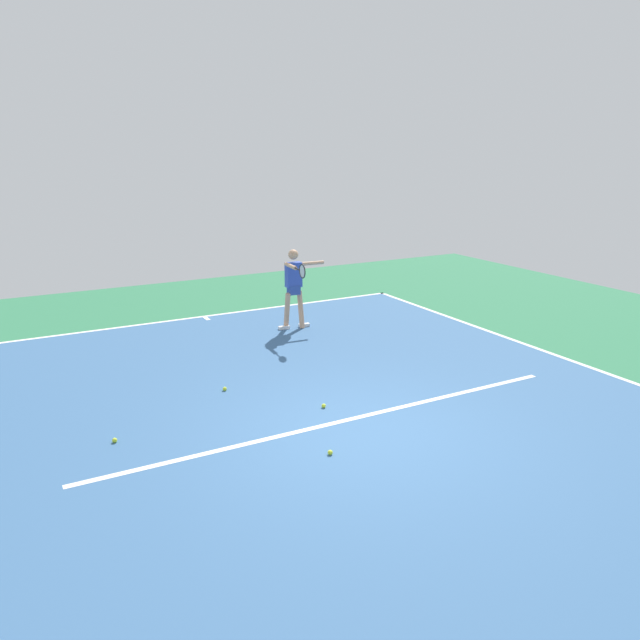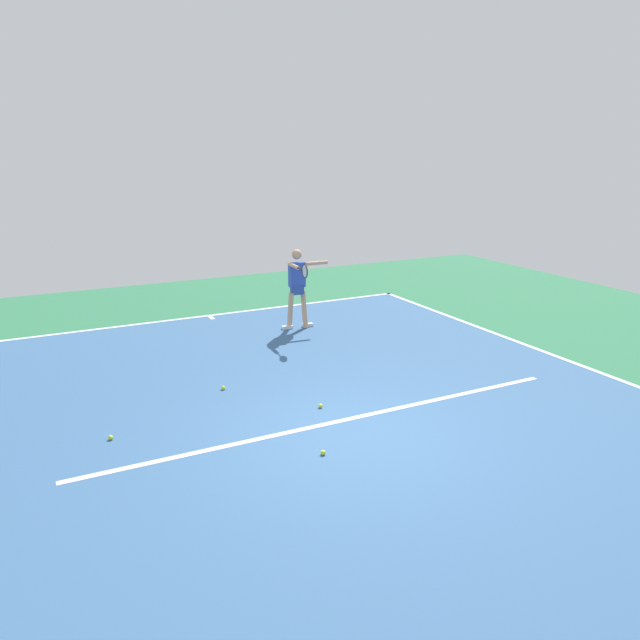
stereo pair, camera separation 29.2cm
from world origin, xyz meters
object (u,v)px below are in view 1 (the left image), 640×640
tennis_ball_near_player (324,406)px  tennis_ball_near_service_line (225,389)px  tennis_player (294,284)px  tennis_ball_by_baseline (115,440)px  tennis_ball_centre_court (330,452)px

tennis_ball_near_player → tennis_ball_near_service_line: bearing=-51.3°
tennis_player → tennis_ball_near_service_line: 3.84m
tennis_player → tennis_ball_by_baseline: tennis_player is taller
tennis_player → tennis_ball_centre_court: (2.13, 5.36, -0.97)m
tennis_ball_near_service_line → tennis_ball_by_baseline: (1.92, 1.03, 0.00)m
tennis_ball_near_service_line → tennis_ball_by_baseline: size_ratio=1.00×
tennis_player → tennis_ball_near_service_line: tennis_player is taller
tennis_player → tennis_ball_centre_court: size_ratio=26.39×
tennis_ball_near_player → tennis_ball_by_baseline: size_ratio=1.00×
tennis_ball_near_player → tennis_player: bearing=-110.3°
tennis_player → tennis_ball_centre_court: tennis_player is taller
tennis_player → tennis_ball_by_baseline: bearing=43.2°
tennis_ball_centre_court → tennis_ball_near_player: (-0.64, -1.33, 0.00)m
tennis_player → tennis_ball_near_service_line: (2.58, 2.67, -0.97)m
tennis_ball_near_service_line → tennis_ball_centre_court: bearing=99.5°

